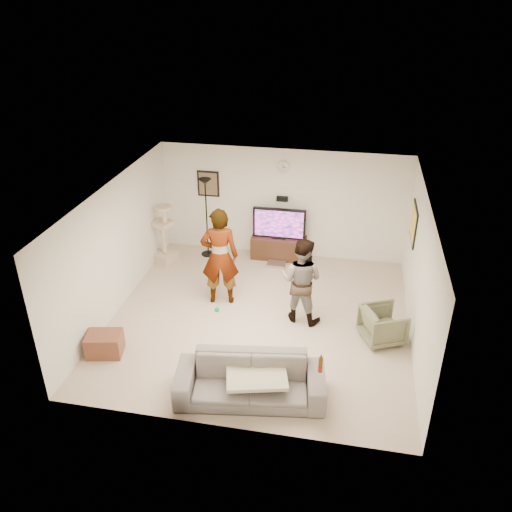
% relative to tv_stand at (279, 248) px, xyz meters
% --- Properties ---
extents(floor, '(5.50, 5.50, 0.02)m').
position_rel_tv_stand_xyz_m(floor, '(0.03, -2.50, -0.27)').
color(floor, '#C9B09A').
rests_on(floor, ground).
extents(ceiling, '(5.50, 5.50, 0.02)m').
position_rel_tv_stand_xyz_m(ceiling, '(0.03, -2.50, 2.25)').
color(ceiling, white).
rests_on(ceiling, wall_back).
extents(wall_back, '(5.50, 0.04, 2.50)m').
position_rel_tv_stand_xyz_m(wall_back, '(0.03, 0.25, 0.99)').
color(wall_back, white).
rests_on(wall_back, floor).
extents(wall_front, '(5.50, 0.04, 2.50)m').
position_rel_tv_stand_xyz_m(wall_front, '(0.03, -5.25, 0.99)').
color(wall_front, white).
rests_on(wall_front, floor).
extents(wall_left, '(0.04, 5.50, 2.50)m').
position_rel_tv_stand_xyz_m(wall_left, '(-2.72, -2.50, 0.99)').
color(wall_left, white).
rests_on(wall_left, floor).
extents(wall_right, '(0.04, 5.50, 2.50)m').
position_rel_tv_stand_xyz_m(wall_right, '(2.78, -2.50, 0.99)').
color(wall_right, white).
rests_on(wall_right, floor).
extents(wall_clock, '(0.26, 0.04, 0.26)m').
position_rel_tv_stand_xyz_m(wall_clock, '(0.03, 0.22, 1.84)').
color(wall_clock, silver).
rests_on(wall_clock, wall_back).
extents(wall_speaker, '(0.25, 0.10, 0.10)m').
position_rel_tv_stand_xyz_m(wall_speaker, '(0.03, 0.19, 1.12)').
color(wall_speaker, black).
rests_on(wall_speaker, wall_back).
extents(picture_back, '(0.42, 0.03, 0.52)m').
position_rel_tv_stand_xyz_m(picture_back, '(-1.67, 0.23, 1.34)').
color(picture_back, brown).
rests_on(picture_back, wall_back).
extents(picture_right, '(0.03, 0.78, 0.62)m').
position_rel_tv_stand_xyz_m(picture_right, '(2.76, -0.90, 1.24)').
color(picture_right, yellow).
rests_on(picture_right, wall_right).
extents(tv_stand, '(1.24, 0.45, 0.52)m').
position_rel_tv_stand_xyz_m(tv_stand, '(0.00, 0.00, 0.00)').
color(tv_stand, '#341D10').
rests_on(tv_stand, floor).
extents(console_box, '(0.40, 0.30, 0.07)m').
position_rel_tv_stand_xyz_m(console_box, '(0.02, -0.40, -0.22)').
color(console_box, '#B8B7BA').
rests_on(console_box, floor).
extents(tv, '(1.18, 0.08, 0.70)m').
position_rel_tv_stand_xyz_m(tv, '(0.00, 0.00, 0.61)').
color(tv, black).
rests_on(tv, tv_stand).
extents(tv_screen, '(1.09, 0.01, 0.62)m').
position_rel_tv_stand_xyz_m(tv_screen, '(0.00, -0.04, 0.61)').
color(tv_screen, '#EE43AF').
rests_on(tv_screen, tv).
extents(floor_lamp, '(0.32, 0.32, 1.84)m').
position_rel_tv_stand_xyz_m(floor_lamp, '(-1.63, -0.15, 0.66)').
color(floor_lamp, black).
rests_on(floor_lamp, floor).
extents(cat_tree, '(0.57, 0.57, 1.38)m').
position_rel_tv_stand_xyz_m(cat_tree, '(-2.50, -0.65, 0.43)').
color(cat_tree, '#C7B095').
rests_on(cat_tree, floor).
extents(person_left, '(0.80, 0.61, 1.98)m').
position_rel_tv_stand_xyz_m(person_left, '(-0.84, -2.02, 0.73)').
color(person_left, '#999999').
rests_on(person_left, floor).
extents(person_right, '(0.93, 0.80, 1.66)m').
position_rel_tv_stand_xyz_m(person_right, '(0.77, -2.34, 0.57)').
color(person_right, '#2C4B7F').
rests_on(person_right, floor).
extents(sofa, '(2.35, 1.19, 0.66)m').
position_rel_tv_stand_xyz_m(sofa, '(0.27, -4.58, 0.07)').
color(sofa, slate).
rests_on(sofa, floor).
extents(throw_blanket, '(1.04, 0.90, 0.06)m').
position_rel_tv_stand_xyz_m(throw_blanket, '(0.37, -4.58, 0.19)').
color(throw_blanket, beige).
rests_on(throw_blanket, sofa).
extents(beer_bottle, '(0.06, 0.06, 0.25)m').
position_rel_tv_stand_xyz_m(beer_bottle, '(1.31, -4.58, 0.52)').
color(beer_bottle, '#512F06').
rests_on(beer_bottle, sofa).
extents(armchair, '(0.91, 0.90, 0.63)m').
position_rel_tv_stand_xyz_m(armchair, '(2.27, -2.73, 0.06)').
color(armchair, '#636447').
rests_on(armchair, floor).
extents(side_table, '(0.66, 0.55, 0.39)m').
position_rel_tv_stand_xyz_m(side_table, '(-2.37, -4.02, -0.06)').
color(side_table, brown).
rests_on(side_table, floor).
extents(toy_ball, '(0.08, 0.08, 0.08)m').
position_rel_tv_stand_xyz_m(toy_ball, '(-0.83, -2.41, -0.22)').
color(toy_ball, '#008F6D').
rests_on(toy_ball, floor).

